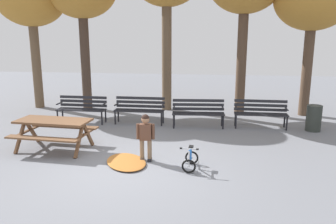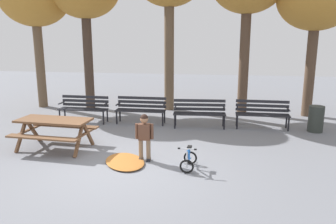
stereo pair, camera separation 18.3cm
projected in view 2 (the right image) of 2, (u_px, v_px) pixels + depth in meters
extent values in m
plane|color=slate|center=(122.00, 168.00, 7.28)|extent=(36.00, 36.00, 0.00)
cube|color=brown|center=(54.00, 120.00, 8.34)|extent=(1.85, 0.88, 0.05)
cube|color=brown|center=(42.00, 138.00, 7.88)|extent=(1.81, 0.36, 0.04)
cube|color=brown|center=(66.00, 126.00, 8.93)|extent=(1.81, 0.36, 0.04)
cube|color=brown|center=(21.00, 136.00, 8.35)|extent=(0.10, 0.57, 0.76)
cube|color=brown|center=(33.00, 130.00, 8.83)|extent=(0.10, 0.57, 0.76)
cube|color=brown|center=(27.00, 131.00, 8.58)|extent=(0.16, 1.10, 0.04)
cube|color=brown|center=(79.00, 140.00, 8.02)|extent=(0.10, 0.57, 0.76)
cube|color=brown|center=(88.00, 134.00, 8.49)|extent=(0.10, 0.57, 0.76)
cube|color=brown|center=(83.00, 135.00, 8.24)|extent=(0.16, 1.10, 0.04)
cube|color=#232328|center=(85.00, 108.00, 11.15)|extent=(1.60, 0.10, 0.03)
cube|color=#232328|center=(84.00, 109.00, 11.04)|extent=(1.60, 0.10, 0.03)
cube|color=#232328|center=(82.00, 110.00, 10.92)|extent=(1.60, 0.10, 0.03)
cube|color=#232328|center=(81.00, 110.00, 10.81)|extent=(1.60, 0.10, 0.03)
cube|color=#232328|center=(86.00, 105.00, 11.17)|extent=(1.60, 0.08, 0.09)
cube|color=#232328|center=(85.00, 101.00, 11.14)|extent=(1.60, 0.08, 0.09)
cube|color=#232328|center=(85.00, 97.00, 11.11)|extent=(1.60, 0.08, 0.09)
cylinder|color=black|center=(103.00, 118.00, 10.75)|extent=(0.05, 0.05, 0.44)
cylinder|color=black|center=(107.00, 115.00, 11.09)|extent=(0.05, 0.05, 0.44)
cube|color=black|center=(105.00, 104.00, 10.83)|extent=(0.05, 0.40, 0.03)
cylinder|color=black|center=(60.00, 116.00, 11.00)|extent=(0.05, 0.05, 0.44)
cylinder|color=black|center=(65.00, 113.00, 11.35)|extent=(0.05, 0.05, 0.44)
cube|color=black|center=(61.00, 103.00, 11.08)|extent=(0.05, 0.40, 0.03)
cube|color=#232328|center=(142.00, 109.00, 10.96)|extent=(1.60, 0.08, 0.03)
cube|color=#232328|center=(141.00, 110.00, 10.85)|extent=(1.60, 0.08, 0.03)
cube|color=#232328|center=(140.00, 111.00, 10.73)|extent=(1.60, 0.08, 0.03)
cube|color=#232328|center=(139.00, 112.00, 10.62)|extent=(1.60, 0.08, 0.03)
cube|color=#232328|center=(142.00, 106.00, 10.98)|extent=(1.60, 0.05, 0.09)
cube|color=#232328|center=(142.00, 102.00, 10.95)|extent=(1.60, 0.05, 0.09)
cube|color=#232328|center=(142.00, 98.00, 10.92)|extent=(1.60, 0.05, 0.09)
cylinder|color=black|center=(163.00, 119.00, 10.57)|extent=(0.05, 0.05, 0.44)
cylinder|color=black|center=(165.00, 117.00, 10.92)|extent=(0.05, 0.05, 0.44)
cube|color=black|center=(164.00, 106.00, 10.65)|extent=(0.04, 0.40, 0.03)
cylinder|color=black|center=(117.00, 117.00, 10.80)|extent=(0.05, 0.05, 0.44)
cylinder|color=black|center=(120.00, 115.00, 11.15)|extent=(0.05, 0.05, 0.44)
cube|color=black|center=(118.00, 104.00, 10.88)|extent=(0.04, 0.40, 0.03)
cube|color=#232328|center=(199.00, 112.00, 10.52)|extent=(1.60, 0.19, 0.03)
cube|color=#232328|center=(199.00, 113.00, 10.40)|extent=(1.60, 0.19, 0.03)
cube|color=#232328|center=(199.00, 114.00, 10.28)|extent=(1.60, 0.19, 0.03)
cube|color=#232328|center=(200.00, 115.00, 10.17)|extent=(1.60, 0.19, 0.03)
cube|color=#232328|center=(199.00, 109.00, 10.53)|extent=(1.60, 0.16, 0.09)
cube|color=#232328|center=(199.00, 105.00, 10.50)|extent=(1.60, 0.16, 0.09)
cube|color=#232328|center=(200.00, 101.00, 10.47)|extent=(1.60, 0.16, 0.09)
cylinder|color=black|center=(224.00, 122.00, 10.18)|extent=(0.05, 0.05, 0.44)
cylinder|color=black|center=(223.00, 120.00, 10.53)|extent=(0.05, 0.05, 0.44)
cube|color=black|center=(224.00, 108.00, 10.26)|extent=(0.07, 0.40, 0.03)
cylinder|color=black|center=(175.00, 122.00, 10.29)|extent=(0.05, 0.05, 0.44)
cylinder|color=black|center=(175.00, 119.00, 10.64)|extent=(0.05, 0.05, 0.44)
cube|color=black|center=(175.00, 108.00, 10.38)|extent=(0.07, 0.40, 0.03)
cube|color=#232328|center=(262.00, 113.00, 10.39)|extent=(1.60, 0.08, 0.03)
cube|color=#232328|center=(262.00, 114.00, 10.27)|extent=(1.60, 0.08, 0.03)
cube|color=#232328|center=(263.00, 115.00, 10.16)|extent=(1.60, 0.08, 0.03)
cube|color=#232328|center=(263.00, 116.00, 10.04)|extent=(1.60, 0.08, 0.03)
cube|color=#232328|center=(262.00, 110.00, 10.40)|extent=(1.60, 0.06, 0.09)
cube|color=#232328|center=(262.00, 106.00, 10.37)|extent=(1.60, 0.06, 0.09)
cube|color=#232328|center=(262.00, 101.00, 10.34)|extent=(1.60, 0.06, 0.09)
cylinder|color=black|center=(289.00, 124.00, 9.99)|extent=(0.05, 0.05, 0.44)
cylinder|color=black|center=(286.00, 121.00, 10.34)|extent=(0.05, 0.05, 0.44)
cube|color=black|center=(289.00, 110.00, 10.08)|extent=(0.04, 0.40, 0.03)
cylinder|color=black|center=(237.00, 122.00, 10.23)|extent=(0.05, 0.05, 0.44)
cylinder|color=black|center=(237.00, 119.00, 10.57)|extent=(0.05, 0.05, 0.44)
cube|color=black|center=(238.00, 108.00, 10.31)|extent=(0.04, 0.40, 0.03)
cylinder|color=#7F664C|center=(148.00, 150.00, 7.63)|extent=(0.10, 0.10, 0.50)
cube|color=black|center=(149.00, 159.00, 7.68)|extent=(0.10, 0.17, 0.06)
cylinder|color=#7F664C|center=(141.00, 150.00, 7.64)|extent=(0.10, 0.10, 0.50)
cube|color=black|center=(141.00, 159.00, 7.69)|extent=(0.10, 0.17, 0.06)
cube|color=brown|center=(144.00, 132.00, 7.54)|extent=(0.27, 0.17, 0.37)
sphere|color=#996B4C|center=(144.00, 119.00, 7.47)|extent=(0.18, 0.18, 0.18)
sphere|color=black|center=(144.00, 118.00, 7.47)|extent=(0.18, 0.18, 0.18)
cylinder|color=brown|center=(152.00, 132.00, 7.52)|extent=(0.07, 0.07, 0.35)
cylinder|color=brown|center=(137.00, 131.00, 7.55)|extent=(0.07, 0.07, 0.35)
torus|color=black|center=(187.00, 167.00, 6.95)|extent=(0.30, 0.06, 0.30)
cylinder|color=silver|center=(187.00, 167.00, 6.95)|extent=(0.05, 0.04, 0.04)
torus|color=black|center=(190.00, 158.00, 7.44)|extent=(0.30, 0.06, 0.30)
cylinder|color=silver|center=(190.00, 158.00, 7.44)|extent=(0.05, 0.04, 0.04)
torus|color=white|center=(195.00, 162.00, 7.44)|extent=(0.11, 0.03, 0.11)
torus|color=white|center=(185.00, 161.00, 7.48)|extent=(0.11, 0.03, 0.11)
cylinder|color=blue|center=(188.00, 156.00, 7.08)|extent=(0.05, 0.31, 0.32)
cylinder|color=blue|center=(189.00, 154.00, 7.24)|extent=(0.04, 0.08, 0.27)
cylinder|color=blue|center=(190.00, 159.00, 7.34)|extent=(0.04, 0.20, 0.05)
cylinder|color=silver|center=(187.00, 159.00, 6.93)|extent=(0.04, 0.07, 0.32)
cylinder|color=blue|center=(188.00, 151.00, 7.08)|extent=(0.05, 0.32, 0.05)
cube|color=black|center=(189.00, 147.00, 7.22)|extent=(0.10, 0.17, 0.04)
cylinder|color=silver|center=(187.00, 149.00, 6.90)|extent=(0.34, 0.04, 0.02)
cylinder|color=black|center=(195.00, 149.00, 6.87)|extent=(0.05, 0.04, 0.04)
cylinder|color=black|center=(179.00, 148.00, 6.94)|extent=(0.05, 0.04, 0.04)
ellipsoid|color=#B26B2D|center=(125.00, 161.00, 7.54)|extent=(1.33, 1.45, 0.07)
cylinder|color=#2D332D|center=(316.00, 119.00, 9.93)|extent=(0.44, 0.44, 0.77)
cylinder|color=brown|center=(40.00, 65.00, 13.15)|extent=(0.35, 0.35, 3.30)
cylinder|color=#423328|center=(88.00, 62.00, 12.93)|extent=(0.35, 0.35, 3.59)
cylinder|color=brown|center=(169.00, 57.00, 12.59)|extent=(0.36, 0.36, 3.99)
cylinder|color=brown|center=(244.00, 62.00, 12.11)|extent=(0.35, 0.35, 3.71)
cylinder|color=brown|center=(310.00, 72.00, 11.64)|extent=(0.34, 0.34, 3.13)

